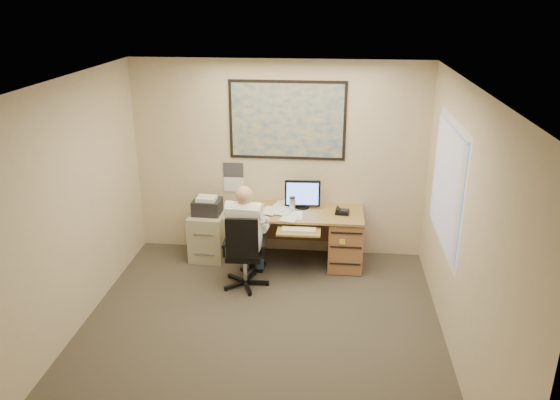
# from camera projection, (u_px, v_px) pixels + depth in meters

# --- Properties ---
(room_shell) EXTENTS (4.00, 4.50, 2.70)m
(room_shell) POSITION_uv_depth(u_px,v_px,m) (256.00, 225.00, 5.36)
(room_shell) COLOR #3D382F
(room_shell) RESTS_ON ground
(desk) EXTENTS (1.60, 0.97, 1.13)m
(desk) POSITION_uv_depth(u_px,v_px,m) (327.00, 233.00, 7.38)
(desk) COLOR #9F7F44
(desk) RESTS_ON ground
(world_map) EXTENTS (1.56, 0.03, 1.06)m
(world_map) POSITION_uv_depth(u_px,v_px,m) (287.00, 121.00, 7.22)
(world_map) COLOR #1E4C93
(world_map) RESTS_ON room_shell
(wall_calendar) EXTENTS (0.28, 0.01, 0.42)m
(wall_calendar) POSITION_uv_depth(u_px,v_px,m) (233.00, 177.00, 7.59)
(wall_calendar) COLOR white
(wall_calendar) RESTS_ON room_shell
(window_blinds) EXTENTS (0.06, 1.40, 1.30)m
(window_blinds) POSITION_uv_depth(u_px,v_px,m) (448.00, 185.00, 5.85)
(window_blinds) COLOR silver
(window_blinds) RESTS_ON room_shell
(filing_cabinet) EXTENTS (0.48, 0.57, 0.90)m
(filing_cabinet) POSITION_uv_depth(u_px,v_px,m) (209.00, 231.00, 7.57)
(filing_cabinet) COLOR #AEA98C
(filing_cabinet) RESTS_ON ground
(office_chair) EXTENTS (0.62, 0.62, 1.00)m
(office_chair) POSITION_uv_depth(u_px,v_px,m) (244.00, 266.00, 6.81)
(office_chair) COLOR black
(office_chair) RESTS_ON ground
(person) EXTENTS (0.62, 0.85, 1.32)m
(person) POSITION_uv_depth(u_px,v_px,m) (245.00, 237.00, 6.75)
(person) COLOR white
(person) RESTS_ON office_chair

